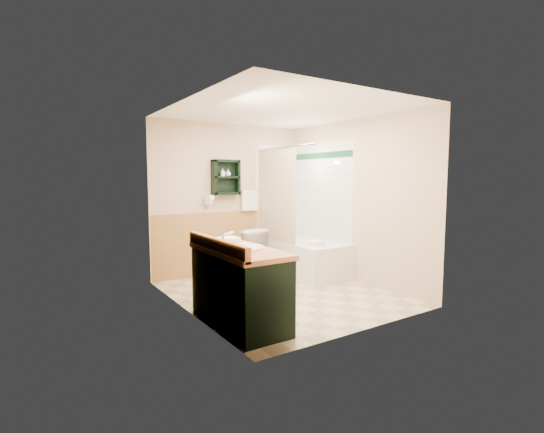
% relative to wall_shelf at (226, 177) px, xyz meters
% --- Properties ---
extents(floor, '(3.00, 3.00, 0.00)m').
position_rel_wall_shelf_xyz_m(floor, '(0.10, -1.41, -1.55)').
color(floor, '#C6B990').
rests_on(floor, ground).
extents(back_wall, '(2.60, 0.04, 2.40)m').
position_rel_wall_shelf_xyz_m(back_wall, '(0.10, 0.11, -0.35)').
color(back_wall, beige).
rests_on(back_wall, ground).
extents(left_wall, '(0.04, 3.00, 2.40)m').
position_rel_wall_shelf_xyz_m(left_wall, '(-1.22, -1.41, -0.35)').
color(left_wall, beige).
rests_on(left_wall, ground).
extents(right_wall, '(0.04, 3.00, 2.40)m').
position_rel_wall_shelf_xyz_m(right_wall, '(1.42, -1.41, -0.35)').
color(right_wall, beige).
rests_on(right_wall, ground).
extents(ceiling, '(2.60, 3.00, 0.04)m').
position_rel_wall_shelf_xyz_m(ceiling, '(0.10, -1.41, 0.87)').
color(ceiling, white).
rests_on(ceiling, back_wall).
extents(wainscot_left, '(2.98, 2.98, 1.00)m').
position_rel_wall_shelf_xyz_m(wainscot_left, '(-1.19, -1.41, -1.05)').
color(wainscot_left, tan).
rests_on(wainscot_left, left_wall).
extents(wainscot_back, '(2.58, 2.58, 1.00)m').
position_rel_wall_shelf_xyz_m(wainscot_back, '(0.10, 0.08, -1.05)').
color(wainscot_back, tan).
rests_on(wainscot_back, back_wall).
extents(mirror_frame, '(1.30, 1.30, 1.00)m').
position_rel_wall_shelf_xyz_m(mirror_frame, '(-1.17, -1.96, -0.05)').
color(mirror_frame, '#995932').
rests_on(mirror_frame, left_wall).
extents(mirror_glass, '(1.20, 1.20, 0.90)m').
position_rel_wall_shelf_xyz_m(mirror_glass, '(-1.17, -1.96, -0.05)').
color(mirror_glass, white).
rests_on(mirror_glass, left_wall).
extents(tile_right, '(1.50, 1.50, 2.10)m').
position_rel_wall_shelf_xyz_m(tile_right, '(1.38, -0.66, -0.50)').
color(tile_right, white).
rests_on(tile_right, right_wall).
extents(tile_back, '(0.95, 0.95, 2.10)m').
position_rel_wall_shelf_xyz_m(tile_back, '(1.13, 0.07, -0.50)').
color(tile_back, white).
rests_on(tile_back, back_wall).
extents(tile_accent, '(1.50, 1.50, 0.10)m').
position_rel_wall_shelf_xyz_m(tile_accent, '(1.37, -0.66, 0.35)').
color(tile_accent, '#134425').
rests_on(tile_accent, right_wall).
extents(wall_shelf, '(0.45, 0.15, 0.55)m').
position_rel_wall_shelf_xyz_m(wall_shelf, '(0.00, 0.00, 0.00)').
color(wall_shelf, black).
rests_on(wall_shelf, back_wall).
extents(hair_dryer, '(0.10, 0.24, 0.18)m').
position_rel_wall_shelf_xyz_m(hair_dryer, '(-0.30, 0.02, -0.35)').
color(hair_dryer, white).
rests_on(hair_dryer, back_wall).
extents(towel_bar, '(0.40, 0.06, 0.40)m').
position_rel_wall_shelf_xyz_m(towel_bar, '(0.45, 0.04, -0.20)').
color(towel_bar, silver).
rests_on(towel_bar, back_wall).
extents(curtain_rod, '(0.03, 1.60, 0.03)m').
position_rel_wall_shelf_xyz_m(curtain_rod, '(0.63, -0.66, 0.45)').
color(curtain_rod, silver).
rests_on(curtain_rod, back_wall).
extents(shower_curtain, '(1.05, 1.05, 1.70)m').
position_rel_wall_shelf_xyz_m(shower_curtain, '(0.63, -0.48, -0.40)').
color(shower_curtain, beige).
rests_on(shower_curtain, curtain_rod).
extents(vanity, '(0.59, 1.28, 0.81)m').
position_rel_wall_shelf_xyz_m(vanity, '(-0.89, -2.08, -1.14)').
color(vanity, black).
rests_on(vanity, ground).
extents(bathtub, '(0.81, 1.50, 0.54)m').
position_rel_wall_shelf_xyz_m(bathtub, '(1.03, -0.70, -1.28)').
color(bathtub, silver).
rests_on(bathtub, ground).
extents(toilet, '(0.56, 0.83, 0.75)m').
position_rel_wall_shelf_xyz_m(toilet, '(0.14, -0.27, -1.17)').
color(toilet, silver).
rests_on(toilet, ground).
extents(counter_towel, '(0.28, 0.22, 0.04)m').
position_rel_wall_shelf_xyz_m(counter_towel, '(-0.79, -1.58, -0.72)').
color(counter_towel, silver).
rests_on(counter_towel, vanity).
extents(vanity_book, '(0.15, 0.08, 0.20)m').
position_rel_wall_shelf_xyz_m(vanity_book, '(-1.06, -1.46, -0.64)').
color(vanity_book, black).
rests_on(vanity_book, vanity).
extents(tub_towel, '(0.22, 0.18, 0.07)m').
position_rel_wall_shelf_xyz_m(tub_towel, '(0.90, -1.14, -0.98)').
color(tub_towel, silver).
rests_on(tub_towel, bathtub).
extents(soap_bottle_a, '(0.06, 0.13, 0.06)m').
position_rel_wall_shelf_xyz_m(soap_bottle_a, '(-0.06, -0.01, 0.04)').
color(soap_bottle_a, silver).
rests_on(soap_bottle_a, wall_shelf).
extents(soap_bottle_b, '(0.10, 0.12, 0.09)m').
position_rel_wall_shelf_xyz_m(soap_bottle_b, '(0.03, -0.01, 0.06)').
color(soap_bottle_b, silver).
rests_on(soap_bottle_b, wall_shelf).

